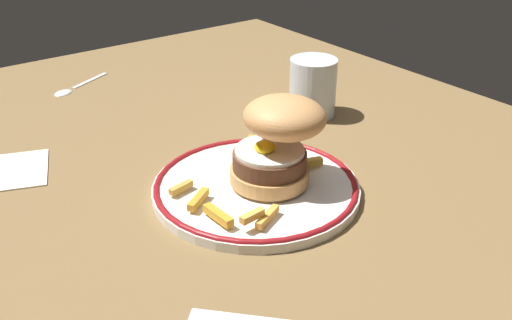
# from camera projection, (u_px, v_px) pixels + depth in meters

# --- Properties ---
(ground_plane) EXTENTS (1.34, 0.97, 0.04)m
(ground_plane) POSITION_uv_depth(u_px,v_px,m) (268.00, 197.00, 0.76)
(ground_plane) COLOR brown
(dinner_plate) EXTENTS (0.26, 0.26, 0.02)m
(dinner_plate) POSITION_uv_depth(u_px,v_px,m) (256.00, 187.00, 0.73)
(dinner_plate) COLOR white
(dinner_plate) RESTS_ON ground_plane
(burger) EXTENTS (0.13, 0.13, 0.11)m
(burger) POSITION_uv_depth(u_px,v_px,m) (278.00, 139.00, 0.70)
(burger) COLOR tan
(burger) RESTS_ON dinner_plate
(fries_pile) EXTENTS (0.19, 0.20, 0.02)m
(fries_pile) POSITION_uv_depth(u_px,v_px,m) (246.00, 179.00, 0.72)
(fries_pile) COLOR gold
(fries_pile) RESTS_ON dinner_plate
(water_glass) EXTENTS (0.07, 0.07, 0.09)m
(water_glass) POSITION_uv_depth(u_px,v_px,m) (313.00, 91.00, 0.93)
(water_glass) COLOR silver
(water_glass) RESTS_ON ground_plane
(spoon) EXTENTS (0.07, 0.13, 0.01)m
(spoon) POSITION_uv_depth(u_px,v_px,m) (69.00, 89.00, 1.04)
(spoon) COLOR silver
(spoon) RESTS_ON ground_plane
(napkin) EXTENTS (0.13, 0.12, 0.00)m
(napkin) POSITION_uv_depth(u_px,v_px,m) (12.00, 170.00, 0.78)
(napkin) COLOR silver
(napkin) RESTS_ON ground_plane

